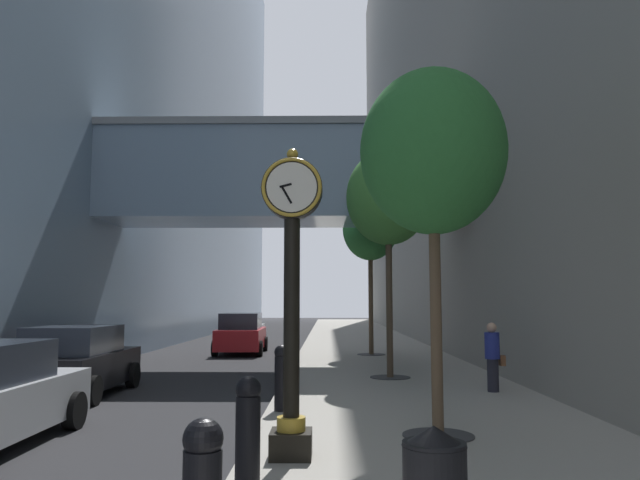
{
  "coord_description": "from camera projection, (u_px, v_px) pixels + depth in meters",
  "views": [
    {
      "loc": [
        1.19,
        -1.17,
        2.19
      ],
      "look_at": [
        0.9,
        21.29,
        4.51
      ],
      "focal_mm": 33.68,
      "sensor_mm": 36.0,
      "label": 1
    }
  ],
  "objects": [
    {
      "name": "ground_plane",
      "position": [
        302.0,
        349.0,
        27.81
      ],
      "size": [
        110.0,
        110.0,
        0.0
      ],
      "primitive_type": "plane",
      "color": "#262628",
      "rests_on": "ground"
    },
    {
      "name": "sidewalk_right",
      "position": [
        363.0,
        343.0,
        30.77
      ],
      "size": [
        5.98,
        80.0,
        0.14
      ],
      "primitive_type": "cube",
      "color": "#9E998E",
      "rests_on": "ground"
    },
    {
      "name": "street_clock",
      "position": [
        292.0,
        285.0,
        8.15
      ],
      "size": [
        0.84,
        0.55,
        4.18
      ],
      "color": "black",
      "rests_on": "sidewalk_right"
    },
    {
      "name": "bollard_second",
      "position": [
        248.0,
        430.0,
        6.59
      ],
      "size": [
        0.29,
        0.29,
        1.24
      ],
      "color": "black",
      "rests_on": "sidewalk_right"
    },
    {
      "name": "bollard_fourth",
      "position": [
        282.0,
        376.0,
        11.41
      ],
      "size": [
        0.29,
        0.29,
        1.24
      ],
      "color": "black",
      "rests_on": "sidewalk_right"
    },
    {
      "name": "bollard_fifth",
      "position": [
        290.0,
        363.0,
        13.82
      ],
      "size": [
        0.29,
        0.29,
        1.24
      ],
      "color": "black",
      "rests_on": "sidewalk_right"
    },
    {
      "name": "street_tree_near",
      "position": [
        433.0,
        153.0,
        9.67
      ],
      "size": [
        2.34,
        2.34,
        5.82
      ],
      "color": "#333335",
      "rests_on": "sidewalk_right"
    },
    {
      "name": "street_tree_mid_near",
      "position": [
        388.0,
        198.0,
        16.82
      ],
      "size": [
        2.35,
        2.35,
        6.33
      ],
      "color": "#333335",
      "rests_on": "sidewalk_right"
    },
    {
      "name": "street_tree_mid_far",
      "position": [
        370.0,
        230.0,
        23.92
      ],
      "size": [
        2.2,
        2.2,
        6.23
      ],
      "color": "#333335",
      "rests_on": "sidewalk_right"
    },
    {
      "name": "pedestrian_walking",
      "position": [
        493.0,
        355.0,
        13.83
      ],
      "size": [
        0.46,
        0.35,
        1.58
      ],
      "color": "#23232D",
      "rests_on": "sidewalk_right"
    },
    {
      "name": "car_white_near",
      "position": [
        245.0,
        329.0,
        31.47
      ],
      "size": [
        2.05,
        4.08,
        1.59
      ],
      "color": "silver",
      "rests_on": "ground"
    },
    {
      "name": "car_red_mid",
      "position": [
        241.0,
        334.0,
        25.54
      ],
      "size": [
        2.13,
        4.11,
        1.72
      ],
      "color": "#AD191E",
      "rests_on": "ground"
    },
    {
      "name": "car_black_trailing",
      "position": [
        76.0,
        362.0,
        14.05
      ],
      "size": [
        2.08,
        4.03,
        1.63
      ],
      "color": "black",
      "rests_on": "ground"
    }
  ]
}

